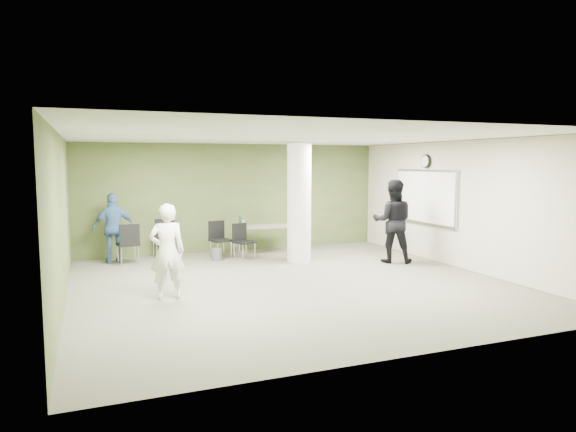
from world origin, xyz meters
name	(u,v)px	position (x,y,z in m)	size (l,w,h in m)	color
floor	(291,283)	(0.00, 0.00, 0.00)	(8.00, 8.00, 0.00)	#545342
ceiling	(291,137)	(0.00, 0.00, 2.80)	(8.00, 8.00, 0.00)	white
wall_back	(235,198)	(0.00, 4.00, 1.40)	(8.00, 0.02, 2.80)	#3E5427
wall_left	(61,220)	(-4.00, 0.00, 1.40)	(0.02, 8.00, 2.80)	#3E5427
wall_right_cream	(461,205)	(4.00, 0.00, 1.40)	(0.02, 8.00, 2.80)	beige
column	(299,202)	(1.00, 2.00, 1.40)	(0.56, 0.56, 2.80)	silver
whiteboard	(425,197)	(3.92, 1.20, 1.50)	(0.05, 2.30, 1.30)	silver
wall_clock	(426,161)	(3.92, 1.20, 2.35)	(0.06, 0.32, 0.32)	black
folding_table	(263,228)	(0.54, 3.28, 0.67)	(1.58, 0.86, 0.97)	gray
wastebasket	(217,254)	(-0.79, 2.79, 0.14)	(0.25, 0.25, 0.29)	#4C4C4C
chair_back_left	(129,241)	(-2.76, 3.04, 0.55)	(0.52, 0.52, 0.94)	black
chair_back_right	(164,235)	(-1.91, 3.56, 0.57)	(0.52, 0.52, 0.98)	black
chair_table_left	(219,236)	(-0.65, 3.13, 0.52)	(0.55, 0.55, 0.90)	black
chair_table_right	(242,238)	(-0.17, 2.74, 0.50)	(0.55, 0.55, 0.86)	black
woman_white	(167,252)	(-2.37, -0.29, 0.82)	(0.60, 0.39, 1.64)	white
man_black	(393,221)	(2.98, 1.10, 0.96)	(0.93, 0.73, 1.92)	black
man_blue	(114,228)	(-3.06, 3.40, 0.81)	(0.95, 0.40, 1.62)	#4169A1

